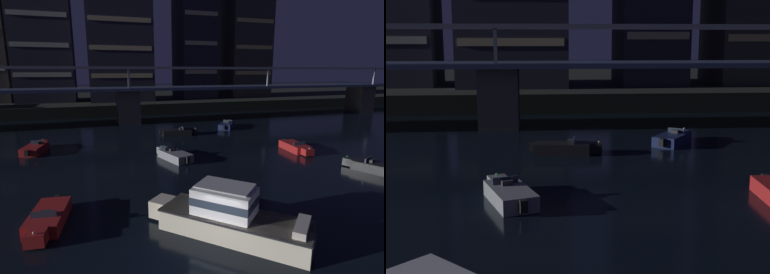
# 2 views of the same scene
# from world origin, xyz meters

# --- Properties ---
(ground_plane) EXTENTS (400.00, 400.00, 0.00)m
(ground_plane) POSITION_xyz_m (0.00, 0.00, 0.00)
(ground_plane) COLOR black
(far_riverbank) EXTENTS (240.00, 80.00, 2.20)m
(far_riverbank) POSITION_xyz_m (0.00, 87.29, 1.10)
(far_riverbank) COLOR black
(far_riverbank) RESTS_ON ground
(river_bridge) EXTENTS (105.09, 6.40, 9.38)m
(river_bridge) POSITION_xyz_m (0.00, 39.28, 4.61)
(river_bridge) COLOR #605B51
(river_bridge) RESTS_ON ground
(tower_west_tall) EXTENTS (11.51, 8.81, 29.41)m
(tower_west_tall) POSITION_xyz_m (-14.88, 59.70, 16.75)
(tower_west_tall) COLOR #282833
(tower_west_tall) RESTS_ON far_riverbank
(tower_central) EXTENTS (13.42, 11.18, 28.32)m
(tower_central) POSITION_xyz_m (0.57, 58.49, 16.21)
(tower_central) COLOR #282833
(tower_central) RESTS_ON far_riverbank
(tower_east_tall) EXTENTS (8.32, 11.05, 32.13)m
(tower_east_tall) POSITION_xyz_m (18.27, 59.75, 18.12)
(tower_east_tall) COLOR #282833
(tower_east_tall) RESTS_ON far_riverbank
(tower_east_low) EXTENTS (10.58, 10.73, 30.88)m
(tower_east_low) POSITION_xyz_m (32.21, 60.53, 17.49)
(tower_east_low) COLOR #423D38
(tower_east_low) RESTS_ON far_riverbank
(cabin_cruiser_near_left) EXTENTS (7.93, 7.90, 2.79)m
(cabin_cruiser_near_left) POSITION_xyz_m (1.36, 1.38, 1.05)
(cabin_cruiser_near_left) COLOR beige
(cabin_cruiser_near_left) RESTS_ON ground
(speedboat_near_center) EXTENTS (2.96, 5.13, 1.16)m
(speedboat_near_center) POSITION_xyz_m (2.04, 16.15, 0.41)
(speedboat_near_center) COLOR gray
(speedboat_near_center) RESTS_ON ground
(speedboat_near_right) EXTENTS (2.25, 5.23, 1.16)m
(speedboat_near_right) POSITION_xyz_m (-8.16, 5.43, 0.41)
(speedboat_near_right) COLOR maroon
(speedboat_near_right) RESTS_ON ground
(speedboat_mid_left) EXTENTS (3.21, 5.03, 1.16)m
(speedboat_mid_left) POSITION_xyz_m (17.99, 7.01, 0.41)
(speedboat_mid_left) COLOR black
(speedboat_mid_left) RESTS_ON ground
(speedboat_mid_center) EXTENTS (5.23, 2.11, 1.16)m
(speedboat_mid_center) POSITION_xyz_m (5.45, 27.22, 0.41)
(speedboat_mid_center) COLOR black
(speedboat_mid_center) RESTS_ON ground
(speedboat_mid_right) EXTENTS (3.93, 4.73, 1.16)m
(speedboat_mid_right) POSITION_xyz_m (14.11, 30.22, 0.41)
(speedboat_mid_right) COLOR #19234C
(speedboat_mid_right) RESTS_ON ground
(speedboat_far_left) EXTENTS (2.09, 5.23, 1.16)m
(speedboat_far_left) POSITION_xyz_m (15.78, 15.19, 0.41)
(speedboat_far_left) COLOR maroon
(speedboat_far_left) RESTS_ON ground
(speedboat_far_center) EXTENTS (2.48, 5.23, 1.16)m
(speedboat_far_center) POSITION_xyz_m (-11.75, 23.39, 0.41)
(speedboat_far_center) COLOR maroon
(speedboat_far_center) RESTS_ON ground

